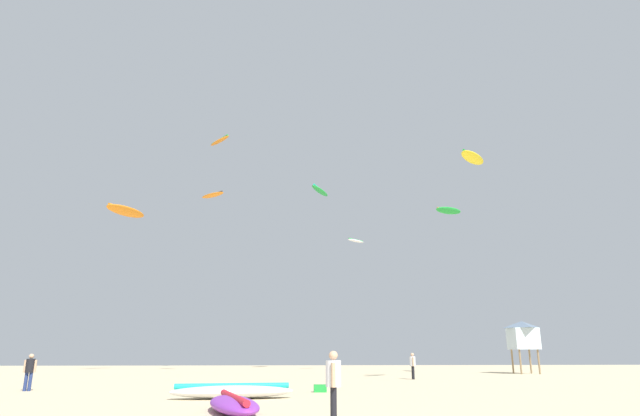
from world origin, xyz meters
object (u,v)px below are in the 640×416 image
person_foreground (333,380)px  person_midground (30,369)px  lifeguard_tower (523,335)px  person_left (413,364)px  kite_aloft_0 (220,141)px  kite_aloft_1 (473,158)px  cooler_box (320,388)px  kite_aloft_5 (320,191)px  kite_aloft_3 (448,210)px  kite_aloft_7 (356,241)px  kite_aloft_4 (213,195)px  kite_grounded_mid (232,391)px  kite_aloft_6 (126,211)px  kite_grounded_near (233,404)px

person_foreground → person_midground: (-12.97, 11.64, -0.07)m
person_midground → lifeguard_tower: (30.98, 17.03, 2.10)m
person_left → kite_aloft_0: (-15.84, 17.63, 22.69)m
person_midground → kite_aloft_1: kite_aloft_1 is taller
person_left → kite_aloft_1: (3.28, -4.87, 12.49)m
cooler_box → kite_aloft_5: (1.55, 26.48, 17.50)m
kite_aloft_0 → kite_aloft_5: 12.41m
person_foreground → kite_aloft_3: kite_aloft_3 is taller
lifeguard_tower → kite_aloft_7: kite_aloft_7 is taller
kite_aloft_1 → kite_aloft_4: size_ratio=1.02×
person_midground → kite_aloft_3: kite_aloft_3 is taller
person_foreground → kite_aloft_0: size_ratio=0.52×
kite_grounded_mid → kite_aloft_1: bearing=33.2°
kite_aloft_6 → kite_aloft_7: kite_aloft_6 is taller
person_left → kite_aloft_3: 10.52m
person_midground → kite_aloft_7: 31.26m
person_left → kite_aloft_5: size_ratio=0.42×
kite_aloft_5 → person_left: bearing=-72.2°
kite_grounded_near → kite_aloft_5: kite_aloft_5 is taller
person_foreground → person_left: size_ratio=1.06×
lifeguard_tower → kite_aloft_1: bearing=-121.5°
cooler_box → kite_aloft_0: (-9.18, 28.18, 23.49)m
lifeguard_tower → kite_aloft_1: (-7.81, -12.76, 10.40)m
kite_aloft_5 → kite_grounded_mid: bearing=-99.7°
kite_aloft_5 → kite_aloft_4: bearing=-153.4°
person_foreground → kite_grounded_mid: size_ratio=0.36×
kite_grounded_near → kite_aloft_1: size_ratio=1.72×
person_left → kite_grounded_near: (-9.65, -18.54, -0.71)m
person_midground → lifeguard_tower: 35.41m
kite_grounded_near → kite_aloft_4: 33.57m
lifeguard_tower → kite_aloft_5: kite_aloft_5 is taller
kite_aloft_1 → kite_aloft_6: 32.26m
kite_aloft_0 → kite_aloft_6: (-7.67, -4.55, -9.23)m
kite_aloft_0 → kite_aloft_7: bearing=-15.2°
lifeguard_tower → kite_aloft_6: 36.78m
person_left → kite_aloft_6: kite_aloft_6 is taller
kite_grounded_mid → kite_aloft_5: bearing=80.3°
kite_aloft_4 → kite_aloft_6: 8.67m
lifeguard_tower → cooler_box: (-17.74, -18.43, -2.89)m
kite_aloft_1 → kite_aloft_3: 4.58m
kite_grounded_near → kite_aloft_0: kite_aloft_0 is taller
kite_grounded_near → kite_aloft_3: bearing=54.8°
person_midground → kite_aloft_3: bearing=102.0°
person_foreground → kite_aloft_4: 35.76m
lifeguard_tower → kite_aloft_4: kite_aloft_4 is taller
kite_aloft_4 → kite_aloft_7: bearing=12.3°
kite_aloft_7 → kite_aloft_6: bearing=-178.1°
kite_grounded_near → kite_aloft_6: (-13.86, 31.62, 14.17)m
person_left → person_midground: bearing=28.0°
cooler_box → kite_aloft_1: kite_aloft_1 is taller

